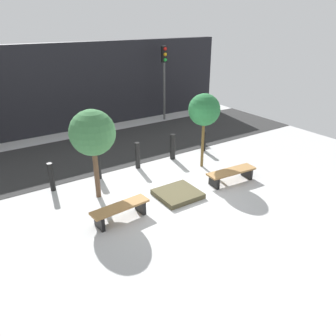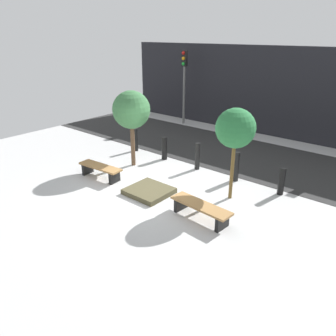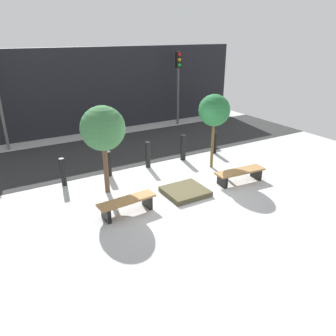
{
  "view_description": "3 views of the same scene",
  "coord_description": "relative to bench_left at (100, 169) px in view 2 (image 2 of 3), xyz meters",
  "views": [
    {
      "loc": [
        -5.17,
        -7.42,
        5.04
      ],
      "look_at": [
        0.09,
        0.45,
        0.68
      ],
      "focal_mm": 35.0,
      "sensor_mm": 36.0,
      "label": 1
    },
    {
      "loc": [
        6.21,
        -6.72,
        4.58
      ],
      "look_at": [
        0.31,
        0.31,
        0.76
      ],
      "focal_mm": 35.0,
      "sensor_mm": 36.0,
      "label": 2
    },
    {
      "loc": [
        -5.09,
        -7.83,
        4.67
      ],
      "look_at": [
        -0.45,
        0.07,
        0.86
      ],
      "focal_mm": 35.0,
      "sensor_mm": 36.0,
      "label": 3
    }
  ],
  "objects": [
    {
      "name": "tree_behind_left_bench",
      "position": [
        0.0,
        1.55,
        1.74
      ],
      "size": [
        1.33,
        1.33,
        2.74
      ],
      "color": "brown",
      "rests_on": "ground"
    },
    {
      "name": "bollard_far_left",
      "position": [
        -1.05,
        2.74,
        0.15
      ],
      "size": [
        0.17,
        0.17,
        0.94
      ],
      "primitive_type": "cylinder",
      "color": "black",
      "rests_on": "ground"
    },
    {
      "name": "bench_right",
      "position": [
        4.09,
        0.0,
        -0.01
      ],
      "size": [
        1.79,
        0.62,
        0.43
      ],
      "rotation": [
        0.0,
        0.0,
        -0.08
      ],
      "color": "black",
      "rests_on": "ground"
    },
    {
      "name": "road_strip",
      "position": [
        2.04,
        5.09,
        -0.31
      ],
      "size": [
        18.0,
        4.22,
        0.01
      ],
      "primitive_type": "cube",
      "color": "#2B2B2B",
      "rests_on": "ground"
    },
    {
      "name": "ground_plane",
      "position": [
        2.04,
        0.42,
        -0.32
      ],
      "size": [
        18.0,
        18.0,
        0.0
      ],
      "primitive_type": "plane",
      "color": "#B6B6B6"
    },
    {
      "name": "bollard_center",
      "position": [
        2.04,
        2.74,
        0.18
      ],
      "size": [
        0.18,
        0.18,
        0.99
      ],
      "primitive_type": "cylinder",
      "color": "black",
      "rests_on": "ground"
    },
    {
      "name": "planter_bed",
      "position": [
        2.04,
        0.2,
        -0.24
      ],
      "size": [
        1.26,
        1.19,
        0.16
      ],
      "primitive_type": "cube",
      "color": "#4E482F",
      "rests_on": "ground"
    },
    {
      "name": "bollard_left",
      "position": [
        0.5,
        2.74,
        0.13
      ],
      "size": [
        0.22,
        0.22,
        0.89
      ],
      "primitive_type": "cylinder",
      "color": "black",
      "rests_on": "ground"
    },
    {
      "name": "tree_behind_right_bench",
      "position": [
        4.09,
        1.55,
        1.81
      ],
      "size": [
        1.12,
        1.12,
        2.7
      ],
      "color": "brown",
      "rests_on": "ground"
    },
    {
      "name": "traffic_light_west",
      "position": [
        -2.23,
        7.49,
        2.27
      ],
      "size": [
        0.28,
        0.27,
        3.75
      ],
      "color": "#5F5F5F",
      "rests_on": "ground"
    },
    {
      "name": "bollard_right",
      "position": [
        3.59,
        2.74,
        0.19
      ],
      "size": [
        0.2,
        0.2,
        1.01
      ],
      "primitive_type": "cylinder",
      "color": "black",
      "rests_on": "ground"
    },
    {
      "name": "bollard_far_right",
      "position": [
        5.14,
        2.74,
        0.12
      ],
      "size": [
        0.19,
        0.19,
        0.86
      ],
      "primitive_type": "cylinder",
      "color": "black",
      "rests_on": "ground"
    },
    {
      "name": "building_facade",
      "position": [
        2.04,
        8.6,
        1.7
      ],
      "size": [
        16.2,
        0.5,
        4.04
      ],
      "primitive_type": "cube",
      "color": "black",
      "rests_on": "ground"
    },
    {
      "name": "bench_left",
      "position": [
        0.0,
        0.0,
        0.0
      ],
      "size": [
        1.67,
        0.57,
        0.44
      ],
      "rotation": [
        0.0,
        0.0,
        0.08
      ],
      "color": "black",
      "rests_on": "ground"
    }
  ]
}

